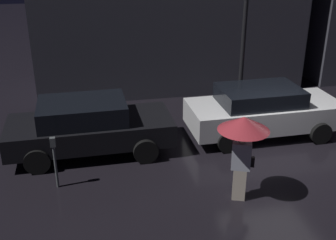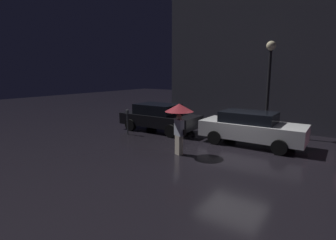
# 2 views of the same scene
# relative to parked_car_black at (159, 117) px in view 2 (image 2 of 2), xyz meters

# --- Properties ---
(ground_plane) EXTENTS (60.00, 60.00, 0.00)m
(ground_plane) POSITION_rel_parked_car_black_xyz_m (4.83, -1.42, -0.76)
(ground_plane) COLOR black
(building_facade_left) EXTENTS (9.65, 3.00, 10.38)m
(building_facade_left) POSITION_rel_parked_car_black_xyz_m (3.19, 5.08, 4.43)
(building_facade_left) COLOR #3D3D47
(building_facade_left) RESTS_ON ground
(parked_car_black) EXTENTS (4.32, 2.01, 1.45)m
(parked_car_black) POSITION_rel_parked_car_black_xyz_m (0.00, 0.00, 0.00)
(parked_car_black) COLOR black
(parked_car_black) RESTS_ON ground
(parked_car_white) EXTENTS (4.37, 1.96, 1.44)m
(parked_car_white) POSITION_rel_parked_car_black_xyz_m (4.93, 0.10, -0.00)
(parked_car_white) COLOR silver
(parked_car_white) RESTS_ON ground
(pedestrian_with_umbrella) EXTENTS (1.08, 1.08, 1.97)m
(pedestrian_with_umbrella) POSITION_rel_parked_car_black_xyz_m (3.14, -2.91, 0.84)
(pedestrian_with_umbrella) COLOR beige
(pedestrian_with_umbrella) RESTS_ON ground
(parking_meter) EXTENTS (0.12, 0.10, 1.27)m
(parking_meter) POSITION_rel_parked_car_black_xyz_m (-0.79, -1.64, 0.03)
(parking_meter) COLOR #4C5154
(parking_meter) RESTS_ON ground
(street_lamp_near) EXTENTS (0.45, 0.45, 4.59)m
(street_lamp_near) POSITION_rel_parked_car_black_xyz_m (5.01, 2.17, 2.51)
(street_lamp_near) COLOR black
(street_lamp_near) RESTS_ON ground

